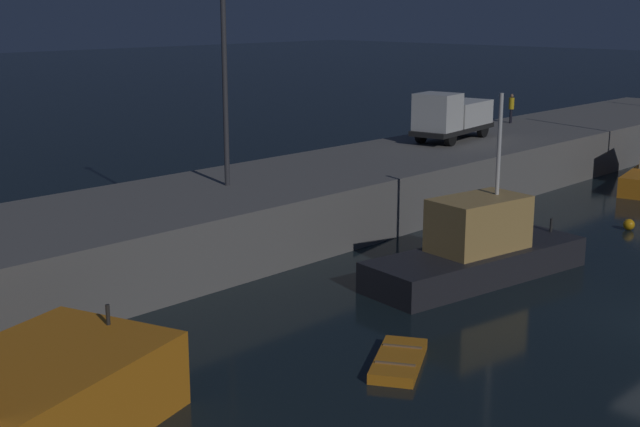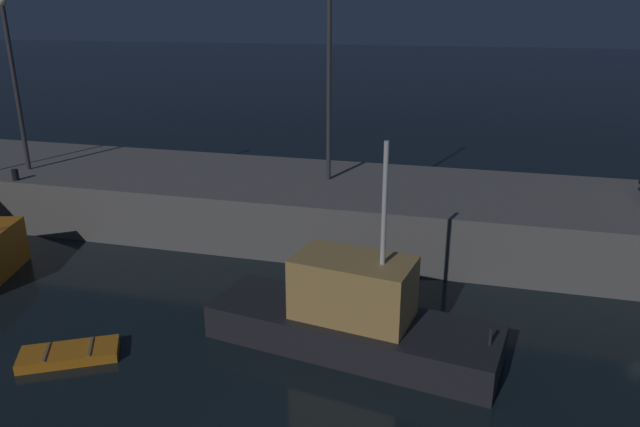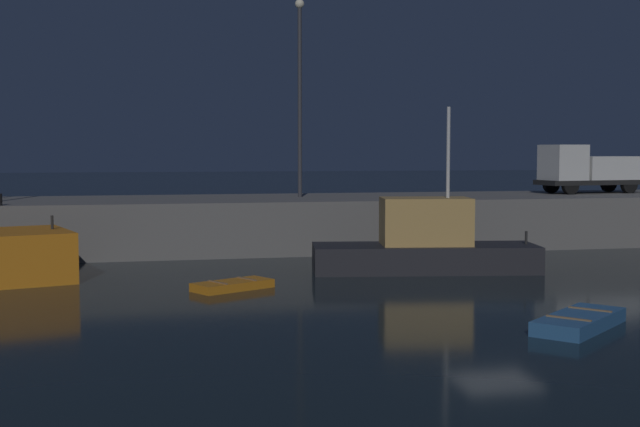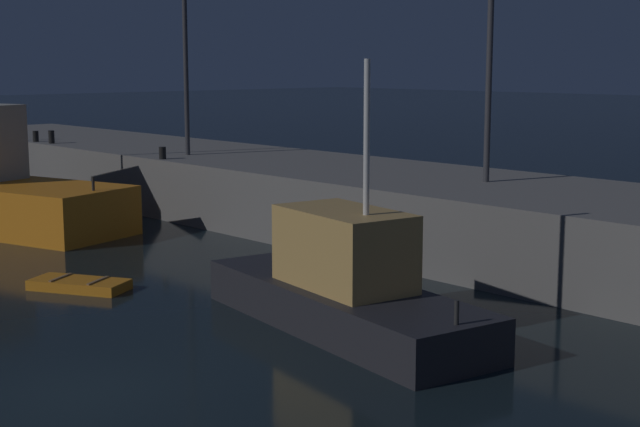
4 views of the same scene
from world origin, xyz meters
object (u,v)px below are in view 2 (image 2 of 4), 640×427
at_px(dinghy_red_small, 69,354).
at_px(bollard_central, 15,175).
at_px(fishing_trawler_red, 352,317).
at_px(lamp_post_east, 329,53).
at_px(lamp_post_west, 13,71).

bearing_deg(dinghy_red_small, bollard_central, 135.56).
bearing_deg(bollard_central, dinghy_red_small, -44.44).
distance_m(fishing_trawler_red, lamp_post_east, 11.98).
distance_m(fishing_trawler_red, lamp_post_west, 19.53).
xyz_separation_m(lamp_post_west, bollard_central, (0.79, -1.76, -4.25)).
bearing_deg(fishing_trawler_red, lamp_post_east, 108.19).
bearing_deg(fishing_trawler_red, dinghy_red_small, -160.61).
height_order(fishing_trawler_red, lamp_post_west, lamp_post_west).
height_order(dinghy_red_small, lamp_post_west, lamp_post_west).
bearing_deg(lamp_post_west, dinghy_red_small, -47.35).
distance_m(dinghy_red_small, lamp_post_west, 15.38).
relative_size(fishing_trawler_red, dinghy_red_small, 3.05).
distance_m(dinghy_red_small, lamp_post_east, 15.03).
relative_size(lamp_post_east, bollard_central, 19.23).
height_order(lamp_post_west, bollard_central, lamp_post_west).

